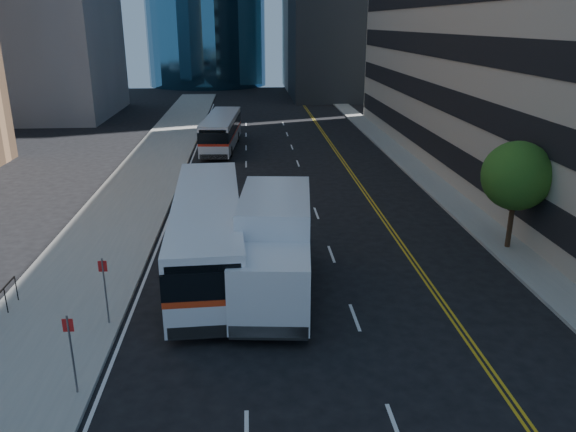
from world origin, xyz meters
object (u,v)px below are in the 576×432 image
(street_tree, at_px, (517,176))
(bus_front, at_px, (208,231))
(bus_rear, at_px, (221,131))
(box_truck, at_px, (274,247))

(street_tree, bearing_deg, bus_front, -174.64)
(bus_rear, xyz_separation_m, box_truck, (3.21, -27.78, 0.48))
(bus_front, relative_size, box_truck, 1.56)
(bus_front, height_order, box_truck, box_truck)
(bus_rear, bearing_deg, bus_front, -84.54)
(bus_front, xyz_separation_m, box_truck, (2.75, -2.51, 0.23))
(bus_front, distance_m, box_truck, 3.73)
(street_tree, height_order, bus_front, street_tree)
(street_tree, distance_m, bus_front, 14.29)
(box_truck, bearing_deg, bus_rear, 102.09)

